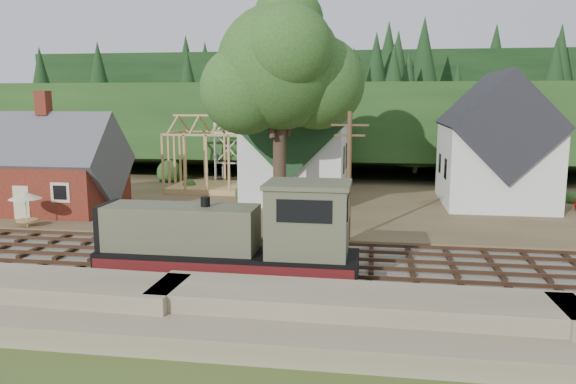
# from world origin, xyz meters

# --- Properties ---
(ground) EXTENTS (140.00, 140.00, 0.00)m
(ground) POSITION_xyz_m (0.00, 0.00, 0.00)
(ground) COLOR #384C1E
(ground) RESTS_ON ground
(embankment) EXTENTS (64.00, 5.00, 1.60)m
(embankment) POSITION_xyz_m (0.00, -8.50, 0.00)
(embankment) COLOR #7F7259
(embankment) RESTS_ON ground
(railroad_bed) EXTENTS (64.00, 11.00, 0.16)m
(railroad_bed) POSITION_xyz_m (0.00, 0.00, 0.08)
(railroad_bed) COLOR #726B5B
(railroad_bed) RESTS_ON ground
(village_flat) EXTENTS (64.00, 26.00, 0.30)m
(village_flat) POSITION_xyz_m (0.00, 18.00, 0.15)
(village_flat) COLOR brown
(village_flat) RESTS_ON ground
(hillside) EXTENTS (70.00, 28.96, 12.74)m
(hillside) POSITION_xyz_m (0.00, 42.00, 0.00)
(hillside) COLOR #1E3F19
(hillside) RESTS_ON ground
(ridge) EXTENTS (80.00, 20.00, 12.00)m
(ridge) POSITION_xyz_m (0.00, 58.00, 0.00)
(ridge) COLOR black
(ridge) RESTS_ON ground
(depot) EXTENTS (10.80, 7.41, 9.00)m
(depot) POSITION_xyz_m (-16.00, 11.00, 3.21)
(depot) COLOR #5E1A15
(depot) RESTS_ON village_flat
(church) EXTENTS (8.40, 15.17, 13.00)m
(church) POSITION_xyz_m (2.00, 19.68, 5.18)
(church) COLOR silver
(church) RESTS_ON village_flat
(farmhouse) EXTENTS (8.40, 10.80, 10.60)m
(farmhouse) POSITION_xyz_m (18.00, 19.00, 4.87)
(farmhouse) COLOR silver
(farmhouse) RESTS_ON village_flat
(timber_frame) EXTENTS (8.20, 6.20, 6.99)m
(timber_frame) POSITION_xyz_m (-6.00, 22.00, 3.27)
(timber_frame) COLOR tan
(timber_frame) RESTS_ON village_flat
(lattice_tower) EXTENTS (3.20, 3.20, 12.12)m
(lattice_tower) POSITION_xyz_m (-6.00, 28.00, 10.03)
(lattice_tower) COLOR silver
(lattice_tower) RESTS_ON village_flat
(big_tree) EXTENTS (10.90, 8.40, 14.70)m
(big_tree) POSITION_xyz_m (2.17, 10.08, 10.22)
(big_tree) COLOR #38281E
(big_tree) RESTS_ON village_flat
(telegraph_pole_near) EXTENTS (2.20, 0.28, 8.00)m
(telegraph_pole_near) POSITION_xyz_m (7.00, 5.20, 4.25)
(telegraph_pole_near) COLOR #4C331E
(telegraph_pole_near) RESTS_ON ground
(locomotive) EXTENTS (12.11, 3.03, 4.84)m
(locomotive) POSITION_xyz_m (2.16, -3.00, 2.14)
(locomotive) COLOR black
(locomotive) RESTS_ON railroad_bed
(car_blue) EXTENTS (2.48, 3.52, 1.11)m
(car_blue) POSITION_xyz_m (-6.83, 8.40, 0.86)
(car_blue) COLOR #4F72A9
(car_blue) RESTS_ON village_flat
(patio_set) EXTENTS (2.11, 2.11, 2.35)m
(patio_set) POSITION_xyz_m (-14.32, 5.50, 2.30)
(patio_set) COLOR silver
(patio_set) RESTS_ON village_flat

